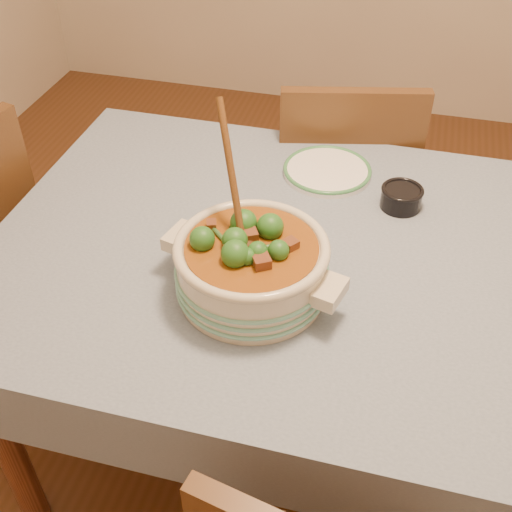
{
  "coord_description": "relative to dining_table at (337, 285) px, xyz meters",
  "views": [
    {
      "loc": [
        0.1,
        -1.15,
        1.73
      ],
      "look_at": [
        -0.16,
        -0.17,
        0.87
      ],
      "focal_mm": 45.0,
      "sensor_mm": 36.0,
      "label": 1
    }
  ],
  "objects": [
    {
      "name": "chair_far",
      "position": [
        -0.07,
        0.64,
        -0.14
      ],
      "size": [
        0.51,
        0.51,
        0.92
      ],
      "rotation": [
        0.0,
        0.0,
        3.37
      ],
      "color": "#543819",
      "rests_on": "floor"
    },
    {
      "name": "stew_casserole",
      "position": [
        -0.17,
        -0.16,
        0.17
      ],
      "size": [
        0.42,
        0.39,
        0.39
      ],
      "rotation": [
        0.0,
        0.0,
        -0.25
      ],
      "color": "beige",
      "rests_on": "dining_table"
    },
    {
      "name": "condiment_bowl",
      "position": [
        0.12,
        0.24,
        0.12
      ],
      "size": [
        0.12,
        0.12,
        0.06
      ],
      "rotation": [
        0.0,
        0.0,
        0.12
      ],
      "color": "black",
      "rests_on": "dining_table"
    },
    {
      "name": "floor",
      "position": [
        0.0,
        0.0,
        -0.66
      ],
      "size": [
        4.5,
        4.5,
        0.0
      ],
      "primitive_type": "plane",
      "color": "#4F2D16",
      "rests_on": "ground"
    },
    {
      "name": "dining_table",
      "position": [
        0.0,
        0.0,
        0.0
      ],
      "size": [
        1.68,
        1.08,
        0.76
      ],
      "color": "brown",
      "rests_on": "floor"
    },
    {
      "name": "white_plate",
      "position": [
        -0.09,
        0.34,
        0.1
      ],
      "size": [
        0.26,
        0.26,
        0.02
      ],
      "rotation": [
        0.0,
        0.0,
        0.08
      ],
      "color": "white",
      "rests_on": "dining_table"
    }
  ]
}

